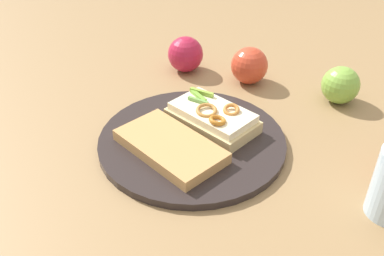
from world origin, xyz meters
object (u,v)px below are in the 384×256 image
Objects in this scene: plate at (192,141)px; apple_0 at (186,54)px; sandwich at (212,117)px; bread_slice_side at (170,146)px; apple_3 at (249,65)px; apple_2 at (340,85)px.

apple_0 is (0.12, -0.25, 0.03)m from plate.
apple_0 is (0.13, -0.20, 0.01)m from sandwich.
bread_slice_side is at bearing 108.25° from apple_0.
apple_3 is (-0.14, -0.00, -0.00)m from apple_0.
apple_3 is at bearing -96.36° from plate.
sandwich is at bearing 87.52° from apple_3.
sandwich is 2.40× the size of apple_2.
plate is 4.09× the size of apple_0.
apple_3 is at bearing 109.39° from sandwich.
bread_slice_side reaches higher than plate.
bread_slice_side is at bearing 50.92° from apple_2.
plate is at bearing 115.08° from apple_0.
apple_0 reaches higher than apple_2.
apple_0 is at bearing -1.82° from apple_2.
sandwich is 0.24m from apple_0.
sandwich is 0.10m from bread_slice_side.
apple_0 is at bearing -64.92° from plate.
apple_3 is at bearing 105.49° from bread_slice_side.
bread_slice_side is at bearing 81.05° from apple_3.
plate is 0.25m from apple_3.
sandwich reaches higher than plate.
apple_3 reaches higher than apple_2.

